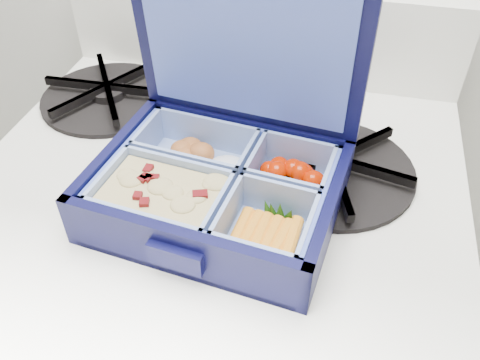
% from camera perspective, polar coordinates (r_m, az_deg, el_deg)
% --- Properties ---
extents(bento_box, '(0.25, 0.21, 0.06)m').
position_cam_1_polar(bento_box, '(0.50, -2.54, -1.04)').
color(bento_box, black).
rests_on(bento_box, stove).
extents(burner_grate, '(0.22, 0.22, 0.03)m').
position_cam_1_polar(burner_grate, '(0.56, 10.15, 1.94)').
color(burner_grate, black).
rests_on(burner_grate, stove).
extents(burner_grate_rear, '(0.18, 0.18, 0.02)m').
position_cam_1_polar(burner_grate_rear, '(0.70, -14.57, 9.48)').
color(burner_grate_rear, black).
rests_on(burner_grate_rear, stove).
extents(fork, '(0.07, 0.20, 0.01)m').
position_cam_1_polar(fork, '(0.61, 6.90, 4.78)').
color(fork, '#B9BAC5').
rests_on(fork, stove).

